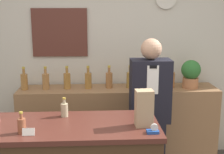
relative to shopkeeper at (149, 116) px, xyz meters
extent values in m
cube|color=beige|center=(-0.41, 0.81, 0.56)|extent=(5.20, 0.06, 2.70)
cube|color=#532A21|center=(-0.97, 0.77, 0.79)|extent=(0.66, 0.02, 0.57)
cube|color=#8E6642|center=(-0.28, 0.54, -0.32)|extent=(2.33, 0.43, 0.95)
cube|color=#4D241C|center=(-0.77, -0.64, 0.15)|extent=(1.46, 0.64, 0.04)
cube|color=black|center=(0.00, 0.00, -0.42)|extent=(0.30, 0.24, 0.73)
cube|color=black|center=(0.00, 0.00, 0.27)|extent=(0.40, 0.24, 0.64)
cube|color=white|center=(0.00, -0.12, 0.41)|extent=(0.11, 0.01, 0.28)
cube|color=black|center=(0.00, -0.13, 0.53)|extent=(0.07, 0.01, 0.03)
sphere|color=tan|center=(0.00, 0.00, 0.69)|extent=(0.21, 0.21, 0.21)
cylinder|color=#B27047|center=(0.57, 0.50, 0.22)|extent=(0.18, 0.18, 0.12)
sphere|color=#2D6B2D|center=(0.57, 0.50, 0.37)|extent=(0.23, 0.23, 0.23)
cube|color=tan|center=(-0.17, -0.71, 0.32)|extent=(0.14, 0.11, 0.29)
cube|color=#1E4799|center=(-0.13, -0.85, 0.19)|extent=(0.09, 0.06, 0.02)
cylinder|color=silver|center=(-0.12, -0.85, 0.22)|extent=(0.06, 0.02, 0.06)
cube|color=white|center=(-1.04, -0.85, 0.20)|extent=(0.09, 0.02, 0.06)
cylinder|color=brown|center=(-1.10, -0.80, 0.23)|extent=(0.06, 0.06, 0.11)
cylinder|color=brown|center=(-1.10, -0.80, 0.31)|extent=(0.02, 0.02, 0.04)
cylinder|color=#B29933|center=(-1.10, -0.80, 0.33)|extent=(0.03, 0.03, 0.01)
cylinder|color=tan|center=(-0.82, -0.45, 0.23)|extent=(0.06, 0.06, 0.11)
cylinder|color=tan|center=(-0.82, -0.45, 0.31)|extent=(0.02, 0.02, 0.04)
cylinder|color=#B29933|center=(-0.82, -0.45, 0.33)|extent=(0.03, 0.03, 0.01)
cylinder|color=#9D6B36|center=(-1.37, 0.53, 0.25)|extent=(0.08, 0.08, 0.18)
cylinder|color=#9D6B36|center=(-1.37, 0.53, 0.37)|extent=(0.03, 0.03, 0.06)
cylinder|color=#B29933|center=(-1.37, 0.53, 0.41)|extent=(0.03, 0.03, 0.02)
cylinder|color=#A06E3E|center=(-1.12, 0.53, 0.25)|extent=(0.08, 0.08, 0.18)
cylinder|color=#A06E3E|center=(-1.12, 0.53, 0.37)|extent=(0.03, 0.03, 0.06)
cylinder|color=#B29933|center=(-1.12, 0.53, 0.41)|extent=(0.03, 0.03, 0.02)
cylinder|color=olive|center=(-0.88, 0.54, 0.25)|extent=(0.08, 0.08, 0.18)
cylinder|color=olive|center=(-0.88, 0.54, 0.37)|extent=(0.03, 0.03, 0.06)
cylinder|color=#B29933|center=(-0.88, 0.54, 0.41)|extent=(0.03, 0.03, 0.02)
cylinder|color=#9D6C32|center=(-0.63, 0.54, 0.25)|extent=(0.08, 0.08, 0.18)
cylinder|color=#9D6C32|center=(-0.63, 0.54, 0.37)|extent=(0.03, 0.03, 0.06)
cylinder|color=#B29933|center=(-0.63, 0.54, 0.41)|extent=(0.03, 0.03, 0.02)
cylinder|color=#9A6337|center=(-0.39, 0.55, 0.25)|extent=(0.08, 0.08, 0.18)
cylinder|color=#9A6337|center=(-0.39, 0.55, 0.37)|extent=(0.03, 0.03, 0.06)
cylinder|color=#B29933|center=(-0.39, 0.55, 0.41)|extent=(0.03, 0.03, 0.02)
cylinder|color=olive|center=(-0.14, 0.55, 0.25)|extent=(0.08, 0.08, 0.18)
cylinder|color=olive|center=(-0.14, 0.55, 0.37)|extent=(0.03, 0.03, 0.06)
cylinder|color=#B29933|center=(-0.14, 0.55, 0.41)|extent=(0.03, 0.03, 0.02)
cylinder|color=#9A6536|center=(0.10, 0.54, 0.25)|extent=(0.08, 0.08, 0.18)
cylinder|color=#9A6536|center=(0.10, 0.54, 0.37)|extent=(0.03, 0.03, 0.06)
cylinder|color=#B29933|center=(0.10, 0.54, 0.41)|extent=(0.03, 0.03, 0.02)
cylinder|color=#A36536|center=(0.35, 0.53, 0.25)|extent=(0.08, 0.08, 0.18)
cylinder|color=#A36536|center=(0.35, 0.53, 0.37)|extent=(0.03, 0.03, 0.06)
cylinder|color=#B29933|center=(0.35, 0.53, 0.41)|extent=(0.03, 0.03, 0.02)
camera|label=1|loc=(-0.55, -3.00, 1.10)|focal=50.00mm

